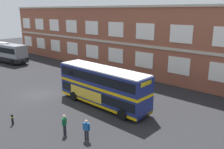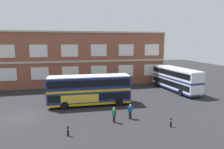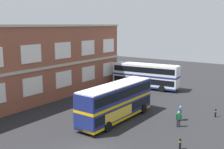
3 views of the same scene
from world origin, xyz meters
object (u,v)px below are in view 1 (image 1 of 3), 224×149
(second_passenger, at_px, (86,129))
(safety_bollard_east, at_px, (12,119))
(double_decker_near, at_px, (103,86))
(waiting_passenger, at_px, (64,124))
(touring_coach, at_px, (3,52))

(second_passenger, xyz_separation_m, safety_bollard_east, (-6.81, -2.66, -0.44))
(double_decker_near, relative_size, safety_bollard_east, 11.62)
(double_decker_near, distance_m, waiting_passenger, 6.87)
(touring_coach, bearing_deg, second_passenger, -14.61)
(double_decker_near, xyz_separation_m, waiting_passenger, (1.94, -6.48, -1.22))
(second_passenger, bearing_deg, touring_coach, 165.39)
(safety_bollard_east, bearing_deg, double_decker_near, 71.36)
(double_decker_near, relative_size, touring_coach, 0.90)
(touring_coach, distance_m, second_passenger, 34.98)
(touring_coach, relative_size, second_passenger, 7.20)
(touring_coach, xyz_separation_m, safety_bollard_east, (27.02, -11.48, -1.42))
(waiting_passenger, height_order, second_passenger, same)
(double_decker_near, xyz_separation_m, touring_coach, (-29.91, 2.93, -0.24))
(double_decker_near, distance_m, touring_coach, 30.05)
(touring_coach, height_order, second_passenger, touring_coach)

